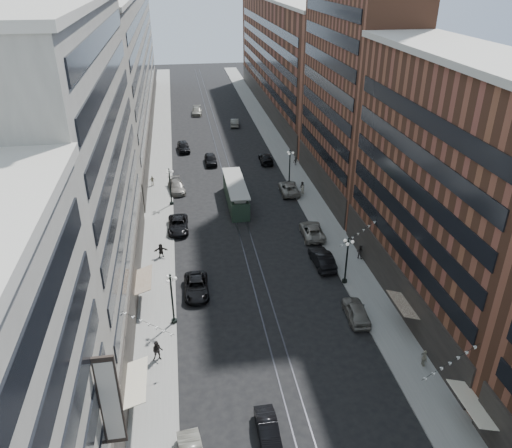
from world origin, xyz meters
TOP-DOWN VIEW (x-y plane):
  - ground at (0.00, 60.00)m, footprint 220.00×220.00m
  - sidewalk_west at (-11.00, 70.00)m, footprint 4.00×180.00m
  - sidewalk_east at (11.00, 70.00)m, footprint 4.00×180.00m
  - rail_west at (-0.70, 70.00)m, footprint 0.12×180.00m
  - rail_east at (0.70, 70.00)m, footprint 0.12×180.00m
  - building_west_mid at (-17.00, 33.00)m, footprint 8.00×36.00m
  - building_west_far at (-17.00, 96.00)m, footprint 8.00×90.00m
  - building_east_mid at (17.00, 28.00)m, footprint 8.00×30.00m
  - building_east_tower at (17.00, 56.00)m, footprint 8.00×26.00m
  - building_east_far at (17.00, 105.00)m, footprint 8.00×72.00m
  - lamppost_sw_far at (-9.20, 28.00)m, footprint 1.03×1.14m
  - lamppost_sw_mid at (-9.20, 55.00)m, footprint 1.03×1.14m
  - lamppost_se_far at (9.20, 32.00)m, footprint 1.03×1.14m
  - lamppost_se_mid at (9.20, 60.00)m, footprint 1.03×1.14m
  - streetcar at (0.00, 54.01)m, footprint 2.67×12.05m
  - car_2 at (-6.80, 32.74)m, footprint 2.60×5.51m
  - car_4 at (8.40, 26.04)m, footprint 2.29×5.02m
  - car_5 at (-2.58, 13.80)m, footprint 1.52×4.22m
  - pedestrian_2 at (-10.63, 23.05)m, footprint 0.96×0.54m
  - pedestrian_4 at (11.91, 18.71)m, footprint 0.45×0.96m
  - car_7 at (-8.40, 47.20)m, footprint 2.66×5.62m
  - car_8 at (-8.40, 59.94)m, footprint 2.88×5.58m
  - car_9 at (-6.80, 78.33)m, footprint 2.47×5.29m
  - car_10 at (7.76, 35.90)m, footprint 2.11×5.44m
  - car_11 at (8.40, 56.60)m, footprint 2.88×5.83m
  - car_12 at (7.24, 70.05)m, footprint 2.34×5.41m
  - car_13 at (-2.34, 70.81)m, footprint 2.04×4.98m
  - car_14 at (4.50, 92.90)m, footprint 2.23×4.94m
  - pedestrian_5 at (-10.53, 40.54)m, footprint 1.61×0.55m
  - pedestrian_6 at (-12.06, 62.52)m, footprint 0.99×0.64m
  - pedestrian_7 at (12.47, 36.53)m, footprint 0.93×0.83m
  - pedestrian_8 at (10.06, 54.82)m, footprint 0.74×0.61m
  - pedestrian_9 at (12.01, 67.58)m, footprint 1.02×0.58m
  - car_extra_0 at (-3.00, 103.48)m, footprint 2.56×5.57m
  - car_extra_1 at (8.40, 42.87)m, footprint 2.94×5.84m
  - pedestrian_extra_1 at (10.26, 55.89)m, footprint 0.69×0.97m

SIDE VIEW (x-z plane):
  - ground at x=0.00m, z-range 0.00..0.00m
  - rail_west at x=-0.70m, z-range 0.00..0.02m
  - rail_east at x=0.70m, z-range 0.00..0.02m
  - sidewalk_west at x=-11.00m, z-range 0.00..0.15m
  - sidewalk_east at x=11.00m, z-range 0.00..0.15m
  - car_5 at x=-2.58m, z-range 0.00..1.38m
  - car_2 at x=-6.80m, z-range 0.00..1.52m
  - car_8 at x=-8.40m, z-range 0.00..1.55m
  - car_7 at x=-8.40m, z-range 0.00..1.55m
  - car_12 at x=7.24m, z-range 0.00..1.55m
  - car_14 at x=4.50m, z-range 0.00..1.57m
  - car_extra_0 at x=-3.00m, z-range 0.00..1.58m
  - car_extra_1 at x=8.40m, z-range 0.00..1.59m
  - car_11 at x=8.40m, z-range 0.00..1.59m
  - car_4 at x=8.40m, z-range 0.00..1.67m
  - car_13 at x=-2.34m, z-range 0.00..1.69m
  - car_9 at x=-6.80m, z-range 0.00..1.75m
  - car_10 at x=7.76m, z-range 0.00..1.77m
  - pedestrian_9 at x=12.01m, z-range 0.15..1.64m
  - pedestrian_6 at x=-12.06m, z-range 0.15..1.71m
  - pedestrian_4 at x=11.91m, z-range 0.15..1.77m
  - pedestrian_7 at x=12.47m, z-range 0.15..1.83m
  - pedestrian_5 at x=-10.53m, z-range 0.15..1.86m
  - pedestrian_8 at x=10.06m, z-range 0.15..1.87m
  - pedestrian_extra_1 at x=10.26m, z-range 0.15..1.95m
  - pedestrian_2 at x=-10.63m, z-range 0.15..2.09m
  - streetcar at x=0.00m, z-range -0.13..3.21m
  - lamppost_sw_far at x=-9.20m, z-range 0.34..5.86m
  - lamppost_sw_mid at x=-9.20m, z-range 0.34..5.86m
  - lamppost_se_far at x=9.20m, z-range 0.34..5.86m
  - lamppost_se_mid at x=9.20m, z-range 0.34..5.86m
  - building_east_mid at x=17.00m, z-range 0.00..24.00m
  - building_east_far at x=17.00m, z-range 0.00..24.00m
  - building_west_far at x=-17.00m, z-range 0.00..26.00m
  - building_west_mid at x=-17.00m, z-range 0.00..28.00m
  - building_east_tower at x=17.00m, z-range 0.00..42.00m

